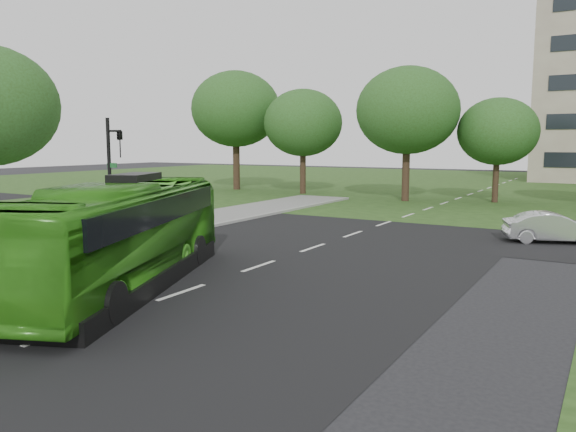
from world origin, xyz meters
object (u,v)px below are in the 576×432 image
(tree_park_a, at_px, (303,123))
(tree_park_f, at_px, (236,109))
(bus, at_px, (121,235))
(sedan, at_px, (553,227))
(tree_park_c, at_px, (498,132))
(traffic_light, at_px, (112,172))
(tree_park_b, at_px, (407,111))

(tree_park_a, xyz_separation_m, tree_park_f, (-7.32, 0.61, 1.38))
(bus, distance_m, sedan, 17.96)
(tree_park_f, distance_m, sedan, 32.82)
(tree_park_c, relative_size, sedan, 1.88)
(sedan, height_order, traffic_light, traffic_light)
(tree_park_a, relative_size, tree_park_b, 0.89)
(tree_park_b, bearing_deg, bus, -88.06)
(sedan, bearing_deg, tree_park_c, -2.46)
(tree_park_c, xyz_separation_m, traffic_light, (-10.01, -26.36, -1.97))
(tree_park_c, bearing_deg, tree_park_f, -179.57)
(tree_park_a, relative_size, sedan, 2.20)
(tree_park_a, bearing_deg, sedan, -36.28)
(tree_park_c, distance_m, tree_park_f, 22.82)
(tree_park_b, distance_m, sedan, 18.65)
(tree_park_c, bearing_deg, sedan, -71.69)
(tree_park_a, bearing_deg, tree_park_f, 175.22)
(tree_park_a, height_order, tree_park_f, tree_park_f)
(bus, bearing_deg, tree_park_c, 58.53)
(tree_park_f, distance_m, traffic_light, 29.41)
(tree_park_a, bearing_deg, bus, -70.75)
(tree_park_b, bearing_deg, tree_park_c, 21.06)
(sedan, bearing_deg, bus, 124.44)
(bus, distance_m, traffic_light, 6.84)
(tree_park_a, distance_m, tree_park_c, 15.44)
(tree_park_c, bearing_deg, tree_park_b, -158.94)
(tree_park_b, xyz_separation_m, sedan, (11.20, -13.68, -5.93))
(tree_park_b, distance_m, tree_park_f, 16.94)
(tree_park_b, bearing_deg, tree_park_f, 172.85)
(sedan, bearing_deg, tree_park_f, 39.80)
(tree_park_a, distance_m, tree_park_f, 7.47)
(bus, bearing_deg, sedan, 32.91)
(traffic_light, bearing_deg, tree_park_f, 117.58)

